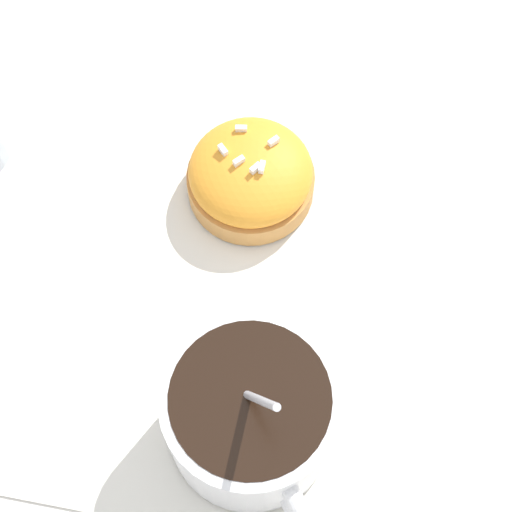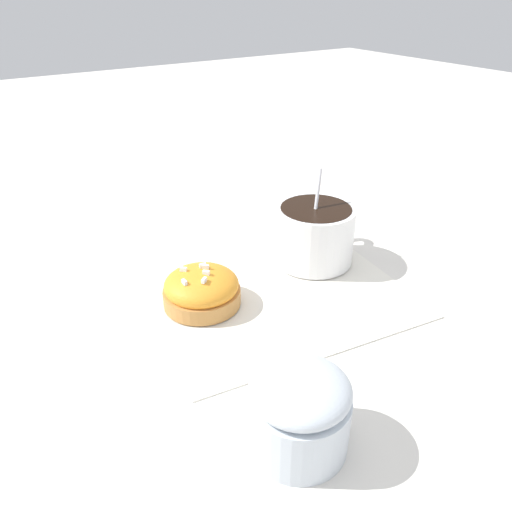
{
  "view_description": "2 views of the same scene",
  "coord_description": "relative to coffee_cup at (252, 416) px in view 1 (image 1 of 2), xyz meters",
  "views": [
    {
      "loc": [
        -0.18,
        -0.02,
        0.48
      ],
      "look_at": [
        0.02,
        -0.01,
        0.04
      ],
      "focal_mm": 60.0,
      "sensor_mm": 36.0,
      "label": 1
    },
    {
      "loc": [
        0.26,
        0.38,
        0.3
      ],
      "look_at": [
        0.01,
        -0.01,
        0.04
      ],
      "focal_mm": 35.0,
      "sensor_mm": 36.0,
      "label": 2
    }
  ],
  "objects": [
    {
      "name": "frosted_pastry",
      "position": [
        0.15,
        0.01,
        -0.02
      ],
      "size": [
        0.08,
        0.08,
        0.04
      ],
      "color": "#C18442",
      "rests_on": "paper_napkin"
    },
    {
      "name": "ground_plane",
      "position": [
        0.08,
        0.01,
        -0.04
      ],
      "size": [
        3.0,
        3.0,
        0.0
      ],
      "primitive_type": "plane",
      "color": "silver"
    },
    {
      "name": "coffee_cup",
      "position": [
        0.0,
        0.0,
        0.0
      ],
      "size": [
        0.11,
        0.09,
        0.11
      ],
      "color": "white",
      "rests_on": "paper_napkin"
    },
    {
      "name": "paper_napkin",
      "position": [
        0.08,
        0.01,
        -0.04
      ],
      "size": [
        0.29,
        0.29,
        0.0
      ],
      "color": "white",
      "rests_on": "ground_plane"
    }
  ]
}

